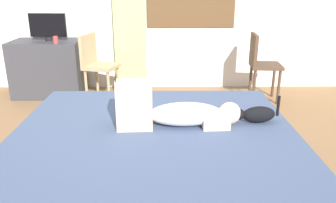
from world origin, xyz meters
The scene contains 9 objects.
ground_plane centered at (0.00, 0.00, 0.00)m, with size 16.00×16.00×0.00m, color olive.
bed centered at (0.12, -0.10, 0.22)m, with size 2.14×1.96×0.44m.
person_lying centered at (0.26, -0.01, 0.55)m, with size 0.94×0.30×0.34m.
cat centered at (0.91, 0.03, 0.50)m, with size 0.36×0.14×0.21m.
desk centered at (-1.37, 2.09, 0.37)m, with size 0.90×0.56×0.74m.
tv_monitor centered at (-1.32, 2.09, 0.92)m, with size 0.48×0.10×0.35m.
cup centered at (-1.17, 1.88, 0.79)m, with size 0.06×0.06×0.09m, color #B23D38.
chair_by_desk centered at (-0.67, 1.82, 0.51)m, with size 0.47×0.47×0.86m.
chair_spare centered at (1.42, 1.84, 0.51)m, with size 0.41×0.41×0.86m.
Camera 1 is at (0.20, -2.40, 1.47)m, focal length 36.39 mm.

